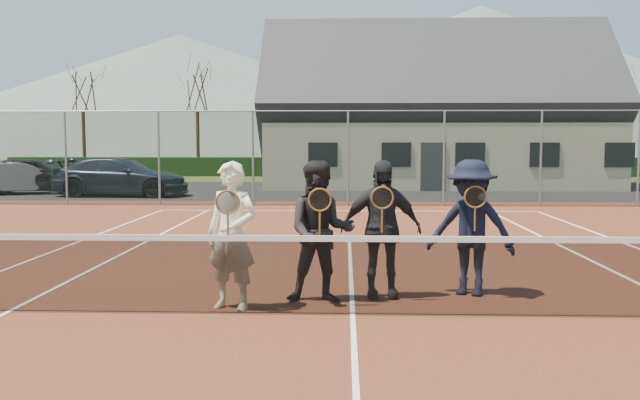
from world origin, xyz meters
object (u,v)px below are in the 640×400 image
at_px(car_b, 24,178).
at_px(car_c, 121,177).
at_px(player_d, 471,228).
at_px(player_b, 321,232).
at_px(clubhouse, 433,99).
at_px(player_c, 381,229).
at_px(player_a, 232,236).
at_px(car_a, 33,175).
at_px(tennis_net, 353,272).

height_order(car_b, car_c, car_c).
bearing_deg(car_c, player_d, -144.63).
bearing_deg(car_c, player_b, -150.67).
bearing_deg(player_d, player_b, -165.97).
distance_m(car_c, clubhouse, 14.59).
height_order(car_c, player_c, player_c).
distance_m(player_a, player_b, 1.13).
xyz_separation_m(player_a, player_b, (1.06, 0.38, -0.00)).
height_order(car_c, player_d, player_d).
height_order(clubhouse, player_c, clubhouse).
xyz_separation_m(car_a, tennis_net, (12.32, -18.27, -0.19)).
xyz_separation_m(tennis_net, player_c, (0.37, 0.97, 0.38)).
distance_m(car_a, player_d, 22.05).
bearing_deg(player_d, player_c, -172.00).
relative_size(car_b, tennis_net, 0.32).
height_order(player_b, player_c, same).
xyz_separation_m(car_c, player_b, (8.05, -16.49, 0.20)).
distance_m(car_a, car_b, 0.37).
relative_size(clubhouse, player_b, 8.67).
distance_m(car_b, player_b, 21.18).
bearing_deg(player_b, car_a, 124.09).
xyz_separation_m(car_c, tennis_net, (8.45, -17.14, -0.18)).
bearing_deg(tennis_net, player_b, 121.69).
distance_m(car_a, player_c, 21.46).
xyz_separation_m(player_a, player_c, (1.84, 0.70, -0.00)).
xyz_separation_m(car_c, player_c, (8.83, -16.17, 0.20)).
height_order(clubhouse, player_d, clubhouse).
relative_size(player_c, player_d, 1.00).
xyz_separation_m(player_b, player_d, (1.97, 0.49, -0.00)).
height_order(player_a, player_b, same).
relative_size(player_a, player_c, 1.00).
height_order(car_a, car_c, car_a).
relative_size(tennis_net, player_b, 6.49).
xyz_separation_m(car_a, player_d, (13.90, -17.12, 0.19)).
height_order(player_a, player_d, same).
bearing_deg(player_d, car_c, 122.06).
relative_size(car_a, player_a, 2.38).
xyz_separation_m(clubhouse, player_a, (-5.46, -23.73, -3.07)).
relative_size(car_b, car_c, 0.76).
relative_size(car_a, car_b, 1.13).
distance_m(tennis_net, player_a, 1.54).
bearing_deg(player_a, player_c, 20.92).
xyz_separation_m(car_b, player_d, (14.13, -16.85, 0.30)).
relative_size(clubhouse, player_c, 8.67).
xyz_separation_m(car_a, car_c, (3.87, -1.12, -0.00)).
height_order(car_a, player_c, player_c).
bearing_deg(car_b, clubhouse, -93.35).
xyz_separation_m(tennis_net, clubhouse, (4.00, 24.00, 3.45)).
distance_m(player_a, player_d, 3.16).
bearing_deg(player_b, car_b, 125.03).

